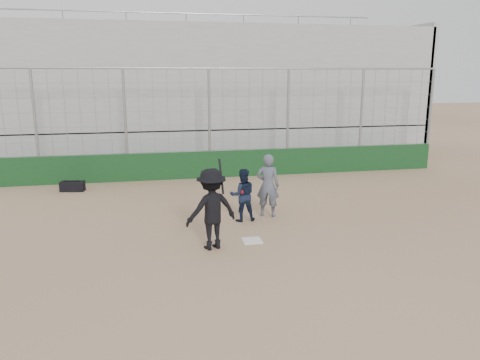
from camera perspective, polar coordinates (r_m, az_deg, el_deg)
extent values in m
plane|color=#836247|center=(11.03, 1.47, -7.44)|extent=(90.00, 90.00, 0.00)
cube|color=white|center=(11.02, 1.47, -7.38)|extent=(0.44, 0.44, 0.02)
cube|color=#113617|center=(17.55, -3.67, 1.94)|extent=(18.00, 0.25, 1.00)
cylinder|color=gray|center=(17.33, -3.75, 6.82)|extent=(0.10, 0.10, 4.00)
cylinder|color=gray|center=(20.58, 22.12, 6.87)|extent=(0.10, 0.10, 4.00)
cylinder|color=gray|center=(17.23, -3.85, 13.44)|extent=(18.00, 0.07, 0.07)
cube|color=#9A9A9A|center=(22.35, -5.46, 5.06)|extent=(20.00, 6.70, 1.60)
cube|color=#9A9A9A|center=(22.14, -5.62, 12.52)|extent=(20.00, 6.70, 4.20)
cube|color=#9A9A9A|center=(25.26, 17.99, 10.19)|extent=(0.25, 6.70, 6.10)
cylinder|color=gray|center=(25.45, -6.58, 19.54)|extent=(20.00, 0.06, 0.06)
imported|color=black|center=(10.34, -3.50, -3.55)|extent=(1.32, 0.98, 1.82)
cylinder|color=black|center=(10.35, -2.30, 0.46)|extent=(0.07, 0.57, 0.71)
imported|color=black|center=(12.33, 0.32, -2.96)|extent=(0.69, 0.54, 0.92)
sphere|color=maroon|center=(12.23, 0.33, -1.27)|extent=(0.28, 0.28, 0.28)
imported|color=#4E5562|center=(12.69, 3.40, -1.04)|extent=(0.75, 0.64, 1.56)
cube|color=black|center=(16.48, -19.75, -0.72)|extent=(0.82, 0.46, 0.33)
cylinder|color=black|center=(16.44, -19.80, -0.10)|extent=(0.50, 0.13, 0.04)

